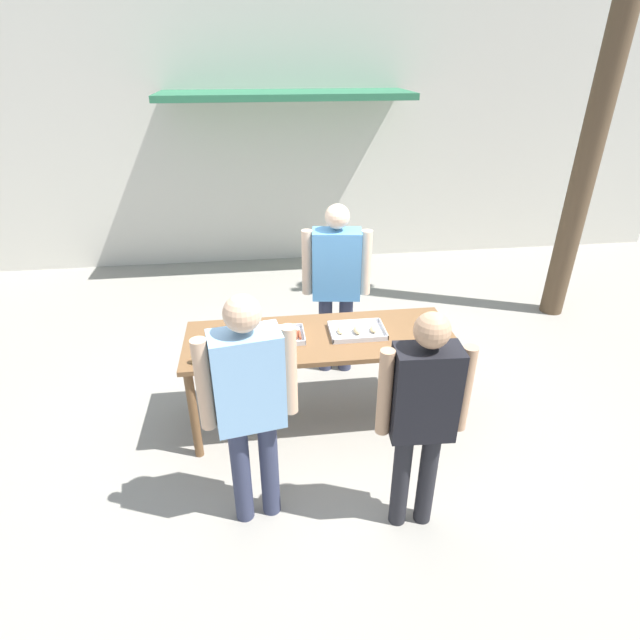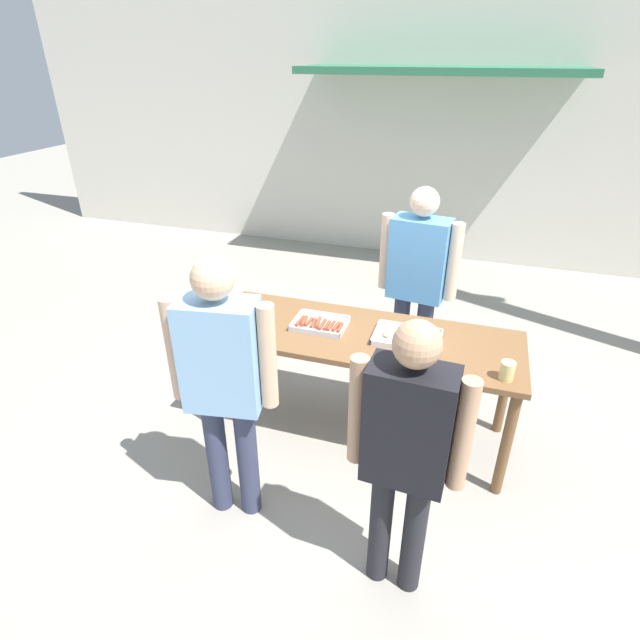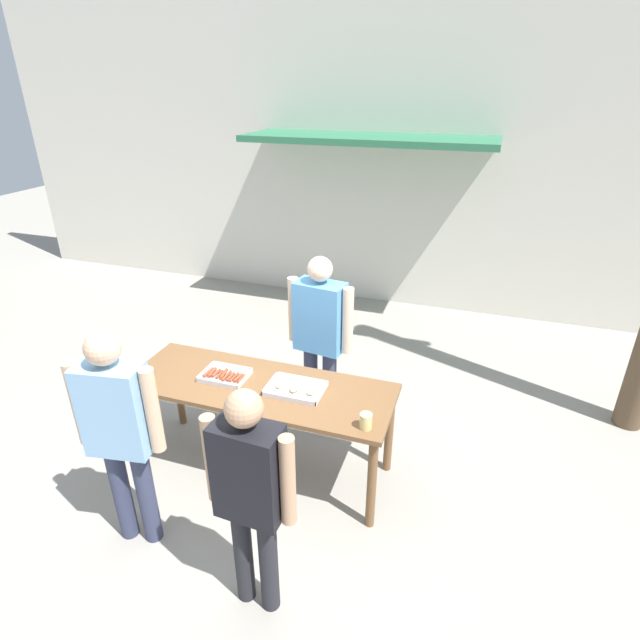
{
  "view_description": "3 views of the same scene",
  "coord_description": "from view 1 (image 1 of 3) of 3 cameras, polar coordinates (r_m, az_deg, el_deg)",
  "views": [
    {
      "loc": [
        -0.44,
        -3.47,
        2.9
      ],
      "look_at": [
        0.0,
        0.0,
        1.0
      ],
      "focal_mm": 28.0,
      "sensor_mm": 36.0,
      "label": 1
    },
    {
      "loc": [
        0.64,
        -2.96,
        2.6
      ],
      "look_at": [
        -0.32,
        0.02,
        0.9
      ],
      "focal_mm": 28.0,
      "sensor_mm": 36.0,
      "label": 2
    },
    {
      "loc": [
        1.55,
        -3.06,
        3.09
      ],
      "look_at": [
        0.25,
        0.79,
        1.12
      ],
      "focal_mm": 28.0,
      "sensor_mm": 36.0,
      "label": 3
    }
  ],
  "objects": [
    {
      "name": "food_tray_sausages",
      "position": [
        4.04,
        -4.55,
        -1.86
      ],
      "size": [
        0.38,
        0.29,
        0.04
      ],
      "color": "silver",
      "rests_on": "serving_table"
    },
    {
      "name": "person_customer_with_cup",
      "position": [
        3.15,
        11.64,
        -9.89
      ],
      "size": [
        0.57,
        0.24,
        1.63
      ],
      "rotation": [
        0.0,
        0.0,
        3.09
      ],
      "color": "#232328",
      "rests_on": "ground"
    },
    {
      "name": "person_customer_holding_hotdog",
      "position": [
        3.14,
        -8.09,
        -8.69
      ],
      "size": [
        0.61,
        0.3,
        1.71
      ],
      "rotation": [
        0.0,
        0.0,
        3.31
      ],
      "color": "#333851",
      "rests_on": "ground"
    },
    {
      "name": "serving_table",
      "position": [
        4.1,
        0.0,
        -3.09
      ],
      "size": [
        2.19,
        0.77,
        0.85
      ],
      "color": "brown",
      "rests_on": "ground"
    },
    {
      "name": "condiment_jar_ketchup",
      "position": [
        3.8,
        -12.74,
        -4.21
      ],
      "size": [
        0.06,
        0.06,
        0.08
      ],
      "color": "#567A38",
      "rests_on": "serving_table"
    },
    {
      "name": "building_facade_back",
      "position": [
        7.49,
        -4.2,
        23.47
      ],
      "size": [
        12.0,
        1.11,
        4.5
      ],
      "color": "beige",
      "rests_on": "ground"
    },
    {
      "name": "utility_pole",
      "position": [
        6.31,
        30.42,
        24.2
      ],
      "size": [
        1.1,
        0.26,
        5.5
      ],
      "color": "brown",
      "rests_on": "ground"
    },
    {
      "name": "person_server_behind_table",
      "position": [
        4.71,
        1.87,
        4.88
      ],
      "size": [
        0.64,
        0.3,
        1.72
      ],
      "rotation": [
        0.0,
        0.0,
        -0.14
      ],
      "color": "#333851",
      "rests_on": "ground"
    },
    {
      "name": "food_tray_buns",
      "position": [
        4.1,
        4.36,
        -1.26
      ],
      "size": [
        0.45,
        0.32,
        0.06
      ],
      "color": "silver",
      "rests_on": "serving_table"
    },
    {
      "name": "ground_plane",
      "position": [
        4.54,
        0.0,
        -11.2
      ],
      "size": [
        24.0,
        24.0,
        0.0
      ],
      "primitive_type": "plane",
      "color": "gray"
    },
    {
      "name": "condiment_jar_mustard",
      "position": [
        3.81,
        -14.04,
        -4.32
      ],
      "size": [
        0.06,
        0.06,
        0.08
      ],
      "color": "gold",
      "rests_on": "serving_table"
    },
    {
      "name": "beer_cup",
      "position": [
        4.02,
        14.04,
        -2.09
      ],
      "size": [
        0.09,
        0.09,
        0.12
      ],
      "color": "#DBC67A",
      "rests_on": "serving_table"
    }
  ]
}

